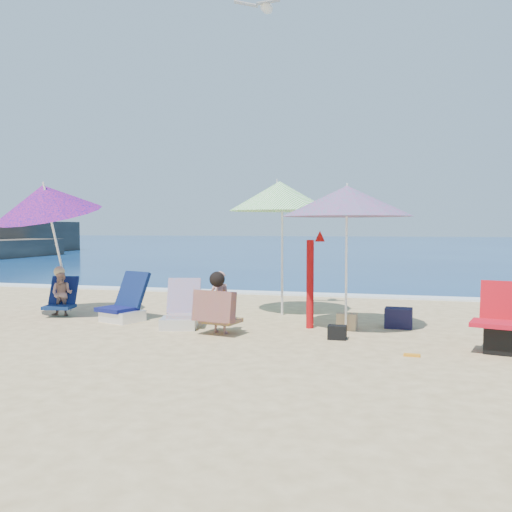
% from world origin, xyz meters
% --- Properties ---
extents(ground, '(120.00, 120.00, 0.00)m').
position_xyz_m(ground, '(0.00, 0.00, 0.00)').
color(ground, '#D8BC84').
rests_on(ground, ground).
extents(sea, '(120.00, 80.00, 0.12)m').
position_xyz_m(sea, '(0.00, 45.00, -0.05)').
color(sea, navy).
rests_on(sea, ground).
extents(foam, '(120.00, 0.50, 0.04)m').
position_xyz_m(foam, '(0.00, 5.10, 0.02)').
color(foam, white).
rests_on(foam, ground).
extents(umbrella_turquoise, '(2.01, 2.01, 2.19)m').
position_xyz_m(umbrella_turquoise, '(1.10, 0.91, 1.93)').
color(umbrella_turquoise, white).
rests_on(umbrella_turquoise, ground).
extents(umbrella_striped, '(2.25, 2.25, 2.39)m').
position_xyz_m(umbrella_striped, '(-0.18, 2.18, 2.09)').
color(umbrella_striped, white).
rests_on(umbrella_striped, ground).
extents(umbrella_blue, '(2.21, 2.26, 2.45)m').
position_xyz_m(umbrella_blue, '(-3.97, 0.91, 2.00)').
color(umbrella_blue, silver).
rests_on(umbrella_blue, ground).
extents(furled_umbrella, '(0.30, 0.33, 1.50)m').
position_xyz_m(furled_umbrella, '(0.57, 1.08, 0.82)').
color(furled_umbrella, '#A20B0E').
rests_on(furled_umbrella, ground).
extents(chair_navy, '(0.81, 0.85, 0.80)m').
position_xyz_m(chair_navy, '(-2.54, 0.93, 0.21)').
color(chair_navy, '#0D124D').
rests_on(chair_navy, ground).
extents(chair_rainbow, '(0.69, 0.82, 0.74)m').
position_xyz_m(chair_rainbow, '(-1.39, 0.60, 0.20)').
color(chair_rainbow, '#E75E51').
rests_on(chair_rainbow, ground).
extents(camp_chair_left, '(0.76, 0.67, 0.88)m').
position_xyz_m(camp_chair_left, '(3.12, 0.01, 0.26)').
color(camp_chair_left, red).
rests_on(camp_chair_left, ground).
extents(person_center, '(0.66, 0.68, 0.92)m').
position_xyz_m(person_center, '(-0.67, 0.24, 0.45)').
color(person_center, tan).
rests_on(person_center, ground).
extents(person_left, '(0.60, 0.68, 0.87)m').
position_xyz_m(person_left, '(-3.84, 1.12, 0.39)').
color(person_left, tan).
rests_on(person_left, ground).
extents(bag_black_a, '(0.37, 0.33, 0.22)m').
position_xyz_m(bag_black_a, '(-1.24, 1.56, 0.11)').
color(bag_black_a, black).
rests_on(bag_black_a, ground).
extents(bag_tan, '(0.31, 0.23, 0.25)m').
position_xyz_m(bag_tan, '(1.10, 1.06, 0.13)').
color(bag_tan, tan).
rests_on(bag_tan, ground).
extents(bag_navy_b, '(0.42, 0.33, 0.31)m').
position_xyz_m(bag_navy_b, '(1.86, 1.42, 0.15)').
color(bag_navy_b, '#181631').
rests_on(bag_navy_b, ground).
extents(bag_black_b, '(0.25, 0.18, 0.19)m').
position_xyz_m(bag_black_b, '(1.04, 0.31, 0.10)').
color(bag_black_b, black).
rests_on(bag_black_b, ground).
extents(orange_item, '(0.20, 0.10, 0.03)m').
position_xyz_m(orange_item, '(2.02, -0.47, 0.01)').
color(orange_item, orange).
rests_on(orange_item, ground).
extents(seagull, '(0.77, 0.50, 0.15)m').
position_xyz_m(seagull, '(-0.30, 1.61, 5.12)').
color(seagull, silver).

